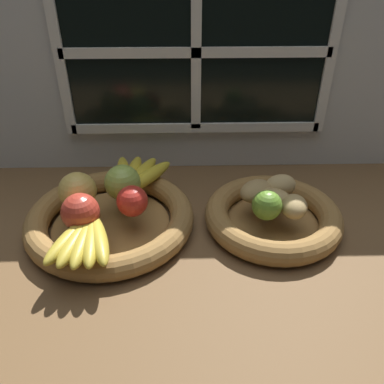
# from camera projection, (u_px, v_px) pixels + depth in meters

# --- Properties ---
(ground_plane) EXTENTS (1.40, 0.90, 0.03)m
(ground_plane) POSITION_uv_depth(u_px,v_px,m) (199.00, 235.00, 0.87)
(ground_plane) COLOR brown
(back_wall) EXTENTS (1.40, 0.05, 0.55)m
(back_wall) POSITION_uv_depth(u_px,v_px,m) (196.00, 63.00, 0.96)
(back_wall) COLOR silver
(back_wall) RESTS_ON ground_plane
(fruit_bowl_left) EXTENTS (0.36, 0.36, 0.05)m
(fruit_bowl_left) POSITION_uv_depth(u_px,v_px,m) (111.00, 219.00, 0.86)
(fruit_bowl_left) COLOR olive
(fruit_bowl_left) RESTS_ON ground_plane
(fruit_bowl_right) EXTENTS (0.30, 0.30, 0.05)m
(fruit_bowl_right) POSITION_uv_depth(u_px,v_px,m) (273.00, 216.00, 0.86)
(fruit_bowl_right) COLOR olive
(fruit_bowl_right) RESTS_ON ground_plane
(apple_red_right) EXTENTS (0.07, 0.07, 0.07)m
(apple_red_right) POSITION_uv_depth(u_px,v_px,m) (132.00, 201.00, 0.81)
(apple_red_right) COLOR red
(apple_red_right) RESTS_ON fruit_bowl_left
(apple_green_back) EXTENTS (0.08, 0.08, 0.08)m
(apple_green_back) POSITION_uv_depth(u_px,v_px,m) (123.00, 183.00, 0.86)
(apple_green_back) COLOR #99B74C
(apple_green_back) RESTS_ON fruit_bowl_left
(apple_golden_left) EXTENTS (0.08, 0.08, 0.08)m
(apple_golden_left) POSITION_uv_depth(u_px,v_px,m) (78.00, 191.00, 0.83)
(apple_golden_left) COLOR #DBB756
(apple_golden_left) RESTS_ON fruit_bowl_left
(apple_red_front) EXTENTS (0.08, 0.08, 0.08)m
(apple_red_front) POSITION_uv_depth(u_px,v_px,m) (80.00, 212.00, 0.77)
(apple_red_front) COLOR #B73828
(apple_red_front) RESTS_ON fruit_bowl_left
(banana_bunch_front) EXTENTS (0.14, 0.17, 0.03)m
(banana_bunch_front) POSITION_uv_depth(u_px,v_px,m) (84.00, 239.00, 0.73)
(banana_bunch_front) COLOR gold
(banana_bunch_front) RESTS_ON fruit_bowl_left
(banana_bunch_back) EXTENTS (0.15, 0.18, 0.03)m
(banana_bunch_back) POSITION_uv_depth(u_px,v_px,m) (136.00, 175.00, 0.93)
(banana_bunch_back) COLOR yellow
(banana_bunch_back) RESTS_ON fruit_bowl_left
(potato_small) EXTENTS (0.07, 0.08, 0.04)m
(potato_small) POSITION_uv_depth(u_px,v_px,m) (294.00, 207.00, 0.81)
(potato_small) COLOR tan
(potato_small) RESTS_ON fruit_bowl_right
(potato_oblong) EXTENTS (0.10, 0.10, 0.04)m
(potato_oblong) POSITION_uv_depth(u_px,v_px,m) (256.00, 191.00, 0.86)
(potato_oblong) COLOR #A38451
(potato_oblong) RESTS_ON fruit_bowl_right
(potato_back) EXTENTS (0.08, 0.07, 0.05)m
(potato_back) POSITION_uv_depth(u_px,v_px,m) (280.00, 186.00, 0.87)
(potato_back) COLOR tan
(potato_back) RESTS_ON fruit_bowl_right
(potato_large) EXTENTS (0.09, 0.08, 0.04)m
(potato_large) POSITION_uv_depth(u_px,v_px,m) (275.00, 199.00, 0.84)
(potato_large) COLOR tan
(potato_large) RESTS_ON fruit_bowl_right
(lime_near) EXTENTS (0.06, 0.06, 0.06)m
(lime_near) POSITION_uv_depth(u_px,v_px,m) (267.00, 205.00, 0.80)
(lime_near) COLOR olive
(lime_near) RESTS_ON fruit_bowl_right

